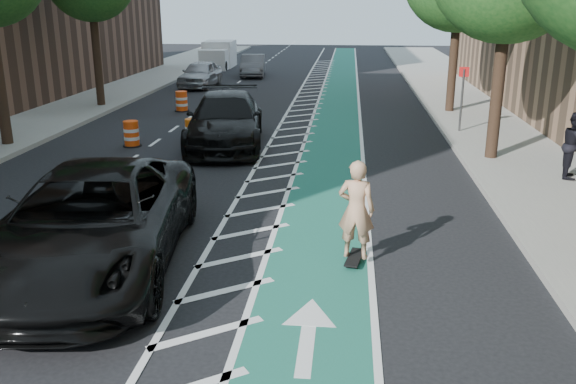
# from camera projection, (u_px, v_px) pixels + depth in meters

# --- Properties ---
(ground) EXTENTS (120.00, 120.00, 0.00)m
(ground) POSITION_uv_depth(u_px,v_px,m) (164.00, 255.00, 11.86)
(ground) COLOR black
(ground) RESTS_ON ground
(bike_lane) EXTENTS (2.00, 90.00, 0.01)m
(bike_lane) POSITION_uv_depth(u_px,v_px,m) (333.00, 144.00, 21.07)
(bike_lane) COLOR #1A5D45
(bike_lane) RESTS_ON ground
(buffer_strip) EXTENTS (1.40, 90.00, 0.01)m
(buffer_strip) POSITION_uv_depth(u_px,v_px,m) (290.00, 143.00, 21.21)
(buffer_strip) COLOR silver
(buffer_strip) RESTS_ON ground
(sidewalk_right) EXTENTS (5.00, 90.00, 0.15)m
(sidewalk_right) POSITION_uv_depth(u_px,v_px,m) (527.00, 146.00, 20.43)
(sidewalk_right) COLOR gray
(sidewalk_right) RESTS_ON ground
(curb_right) EXTENTS (0.12, 90.00, 0.16)m
(curb_right) POSITION_uv_depth(u_px,v_px,m) (452.00, 144.00, 20.66)
(curb_right) COLOR gray
(curb_right) RESTS_ON ground
(curb_left) EXTENTS (0.12, 90.00, 0.16)m
(curb_left) POSITION_uv_depth(u_px,v_px,m) (54.00, 136.00, 21.99)
(curb_left) COLOR gray
(curb_left) RESTS_ON ground
(sign_post) EXTENTS (0.35, 0.08, 2.47)m
(sign_post) POSITION_uv_depth(u_px,v_px,m) (462.00, 98.00, 22.13)
(sign_post) COLOR #4C4C4C
(sign_post) RESTS_ON ground
(skateboard) EXTENTS (0.40, 0.91, 0.12)m
(skateboard) POSITION_uv_depth(u_px,v_px,m) (355.00, 258.00, 11.51)
(skateboard) COLOR black
(skateboard) RESTS_ON ground
(skateboarder) EXTENTS (0.76, 0.57, 1.88)m
(skateboarder) POSITION_uv_depth(u_px,v_px,m) (356.00, 210.00, 11.22)
(skateboarder) COLOR tan
(skateboarder) RESTS_ON skateboard
(suv_near) EXTENTS (3.82, 6.95, 1.84)m
(suv_near) POSITION_uv_depth(u_px,v_px,m) (92.00, 221.00, 11.03)
(suv_near) COLOR black
(suv_near) RESTS_ON ground
(suv_far) EXTENTS (3.20, 6.30, 1.75)m
(suv_far) POSITION_uv_depth(u_px,v_px,m) (225.00, 120.00, 20.61)
(suv_far) COLOR black
(suv_far) RESTS_ON ground
(car_silver) EXTENTS (1.99, 4.47, 1.49)m
(car_silver) POSITION_uv_depth(u_px,v_px,m) (200.00, 74.00, 34.82)
(car_silver) COLOR #ABABB0
(car_silver) RESTS_ON ground
(car_grey) EXTENTS (1.87, 4.34, 1.39)m
(car_grey) POSITION_uv_depth(u_px,v_px,m) (253.00, 66.00, 39.85)
(car_grey) COLOR #5D5D62
(car_grey) RESTS_ON ground
(pedestrian) EXTENTS (0.90, 1.03, 1.79)m
(pedestrian) POSITION_uv_depth(u_px,v_px,m) (575.00, 145.00, 16.27)
(pedestrian) COLOR black
(pedestrian) RESTS_ON sidewalk_right
(box_truck) EXTENTS (2.15, 4.60, 1.90)m
(box_truck) POSITION_uv_depth(u_px,v_px,m) (218.00, 56.00, 45.03)
(box_truck) COLOR white
(box_truck) RESTS_ON ground
(barrel_a) EXTENTS (0.64, 0.64, 0.87)m
(barrel_a) POSITION_uv_depth(u_px,v_px,m) (131.00, 134.00, 20.64)
(barrel_a) COLOR #F4460C
(barrel_a) RESTS_ON ground
(barrel_b) EXTENTS (0.65, 0.65, 0.89)m
(barrel_b) POSITION_uv_depth(u_px,v_px,m) (193.00, 132.00, 20.92)
(barrel_b) COLOR #FC650D
(barrel_b) RESTS_ON ground
(barrel_c) EXTENTS (0.65, 0.65, 0.89)m
(barrel_c) POSITION_uv_depth(u_px,v_px,m) (182.00, 102.00, 27.26)
(barrel_c) COLOR #FF480D
(barrel_c) RESTS_ON ground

